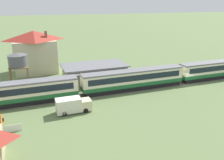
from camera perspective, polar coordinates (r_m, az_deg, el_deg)
ground_plane at (r=54.60m, az=17.62°, el=-0.99°), size 600.00×600.00×0.00m
passenger_train at (r=45.23m, az=-7.57°, el=-1.18°), size 89.92×2.96×4.12m
railway_track at (r=45.23m, az=-14.70°, el=-4.74°), size 158.01×3.60×0.04m
station_building at (r=54.66m, az=-4.24°, el=1.89°), size 14.59×9.39×3.62m
station_house_red_roof at (r=63.08m, az=-18.03°, el=6.60°), size 10.94×8.46×10.50m
water_tower at (r=52.18m, az=-21.74°, el=4.40°), size 3.96×3.96×7.47m
delivery_truck_cream at (r=39.30m, az=-9.43°, el=-5.97°), size 5.74×2.17×2.49m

